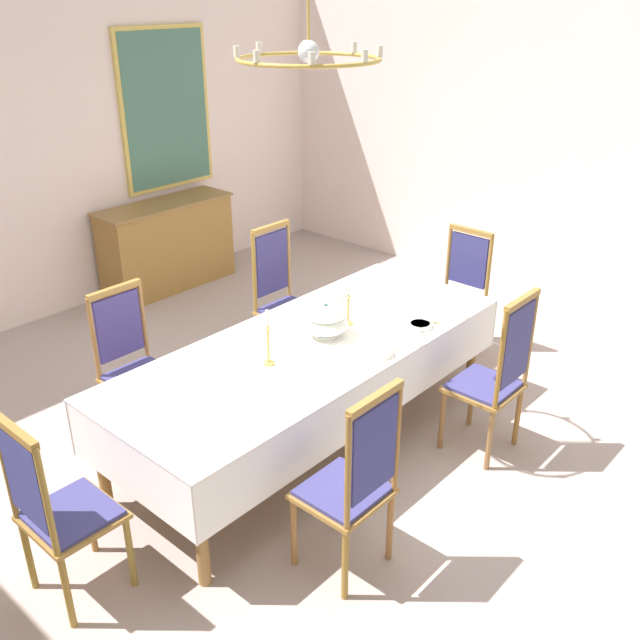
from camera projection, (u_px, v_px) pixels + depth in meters
name	position (u px, v px, depth m)	size (l,w,h in m)	color
ground	(309.00, 441.00, 4.97)	(6.82, 6.50, 0.04)	#A5948E
back_wall	(34.00, 145.00, 6.26)	(6.82, 0.08, 3.21)	silver
right_wall	(558.00, 136.00, 6.59)	(0.08, 6.50, 3.21)	silver
dining_table	(311.00, 353.00, 4.65)	(2.87, 1.12, 0.76)	olive
tablecloth	(311.00, 355.00, 4.66)	(2.89, 1.14, 0.38)	white
chair_south_a	(353.00, 482.00, 3.63)	(0.44, 0.42, 1.15)	olive
chair_north_a	(134.00, 364.00, 4.80)	(0.44, 0.42, 1.09)	olive
chair_south_b	(495.00, 375.00, 4.60)	(0.44, 0.42, 1.18)	brown
chair_north_b	(283.00, 296.00, 5.77)	(0.44, 0.42, 1.17)	#986234
chair_head_west	(57.00, 508.00, 3.47)	(0.42, 0.44, 1.10)	olive
chair_head_east	(458.00, 291.00, 5.95)	(0.42, 0.44, 1.07)	#915C36
soup_tureen	(326.00, 320.00, 4.67)	(0.30, 0.30, 0.24)	white
candlestick_west	(268.00, 343.00, 4.30)	(0.07, 0.07, 0.37)	gold
candlestick_east	(348.00, 307.00, 4.82)	(0.07, 0.07, 0.32)	gold
bowl_near_left	(379.00, 351.00, 4.47)	(0.19, 0.19, 0.04)	white
bowl_near_right	(420.00, 325.00, 4.83)	(0.16, 0.16, 0.03)	white
bowl_far_left	(332.00, 293.00, 5.30)	(0.19, 0.19, 0.05)	white
spoon_primary	(387.00, 346.00, 4.58)	(0.03, 0.18, 0.01)	gold
spoon_secondary	(426.00, 320.00, 4.92)	(0.05, 0.18, 0.01)	gold
sideboard	(167.00, 245.00, 7.29)	(1.44, 0.48, 0.90)	olive
framed_painting	(166.00, 110.00, 7.10)	(1.07, 0.05, 1.58)	#D1B251
chandelier	(309.00, 58.00, 3.86)	(0.82, 0.82, 0.66)	gold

